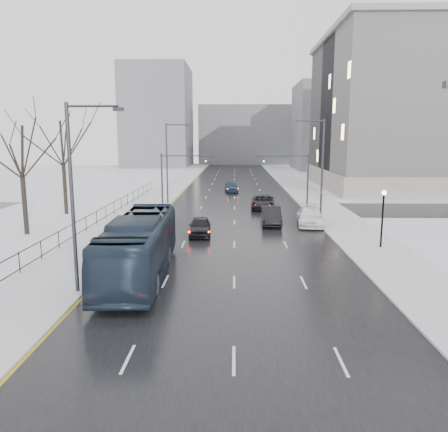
# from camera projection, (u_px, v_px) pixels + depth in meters

# --- Properties ---
(road) EXTENTS (16.00, 150.00, 0.04)m
(road) POSITION_uv_depth(u_px,v_px,m) (235.00, 196.00, 62.59)
(road) COLOR black
(road) RESTS_ON ground
(cross_road) EXTENTS (130.00, 10.00, 0.04)m
(cross_road) POSITION_uv_depth(u_px,v_px,m) (234.00, 209.00, 50.78)
(cross_road) COLOR black
(cross_road) RESTS_ON ground
(sidewalk_left) EXTENTS (5.00, 150.00, 0.16)m
(sidewalk_left) POSITION_uv_depth(u_px,v_px,m) (162.00, 195.00, 62.83)
(sidewalk_left) COLOR silver
(sidewalk_left) RESTS_ON ground
(sidewalk_right) EXTENTS (5.00, 150.00, 0.16)m
(sidewalk_right) POSITION_uv_depth(u_px,v_px,m) (308.00, 196.00, 62.33)
(sidewalk_right) COLOR silver
(sidewalk_right) RESTS_ON ground
(park_strip) EXTENTS (14.00, 150.00, 0.12)m
(park_strip) POSITION_uv_depth(u_px,v_px,m) (96.00, 195.00, 63.06)
(park_strip) COLOR white
(park_strip) RESTS_ON ground
(tree_park_d) EXTENTS (8.75, 8.75, 12.50)m
(tree_park_d) POSITION_uv_depth(u_px,v_px,m) (27.00, 235.00, 37.44)
(tree_park_d) COLOR black
(tree_park_d) RESTS_ON ground
(tree_park_e) EXTENTS (9.45, 9.45, 13.50)m
(tree_park_e) POSITION_uv_depth(u_px,v_px,m) (67.00, 215.00, 47.29)
(tree_park_e) COLOR black
(tree_park_e) RESTS_ON ground
(iron_fence) EXTENTS (0.06, 70.00, 1.30)m
(iron_fence) POSITION_uv_depth(u_px,v_px,m) (64.00, 235.00, 33.23)
(iron_fence) COLOR black
(iron_fence) RESTS_ON sidewalk_left
(streetlight_r_mid) EXTENTS (2.95, 0.25, 10.00)m
(streetlight_r_mid) POSITION_uv_depth(u_px,v_px,m) (320.00, 166.00, 41.72)
(streetlight_r_mid) COLOR #2D2D33
(streetlight_r_mid) RESTS_ON ground
(streetlight_l_near) EXTENTS (2.95, 0.25, 10.00)m
(streetlight_l_near) POSITION_uv_depth(u_px,v_px,m) (76.00, 190.00, 22.44)
(streetlight_l_near) COLOR #2D2D33
(streetlight_l_near) RESTS_ON ground
(streetlight_l_far) EXTENTS (2.95, 0.25, 10.00)m
(streetlight_l_far) POSITION_uv_depth(u_px,v_px,m) (169.00, 159.00, 53.92)
(streetlight_l_far) COLOR #2D2D33
(streetlight_l_far) RESTS_ON ground
(lamppost_r_mid) EXTENTS (0.36, 0.36, 4.28)m
(lamppost_r_mid) POSITION_uv_depth(u_px,v_px,m) (383.00, 210.00, 32.29)
(lamppost_r_mid) COLOR black
(lamppost_r_mid) RESTS_ON sidewalk_right
(mast_signal_right) EXTENTS (6.10, 0.33, 6.50)m
(mast_signal_right) POSITION_uv_depth(u_px,v_px,m) (299.00, 174.00, 49.88)
(mast_signal_right) COLOR #2D2D33
(mast_signal_right) RESTS_ON ground
(mast_signal_left) EXTENTS (6.10, 0.33, 6.50)m
(mast_signal_left) POSITION_uv_depth(u_px,v_px,m) (171.00, 174.00, 50.23)
(mast_signal_left) COLOR #2D2D33
(mast_signal_left) RESTS_ON ground
(no_uturn_sign) EXTENTS (0.60, 0.06, 2.70)m
(no_uturn_sign) POSITION_uv_depth(u_px,v_px,m) (321.00, 195.00, 46.22)
(no_uturn_sign) COLOR #2D2D33
(no_uturn_sign) RESTS_ON sidewalk_right
(civic_building) EXTENTS (41.00, 31.00, 24.80)m
(civic_building) POSITION_uv_depth(u_px,v_px,m) (448.00, 119.00, 71.57)
(civic_building) COLOR gray
(civic_building) RESTS_ON ground
(bldg_far_right) EXTENTS (24.00, 20.00, 22.00)m
(bldg_far_right) POSITION_uv_depth(u_px,v_px,m) (342.00, 127.00, 114.08)
(bldg_far_right) COLOR slate
(bldg_far_right) RESTS_ON ground
(bldg_far_left) EXTENTS (18.00, 22.00, 28.00)m
(bldg_far_left) POSITION_uv_depth(u_px,v_px,m) (158.00, 117.00, 124.58)
(bldg_far_left) COLOR slate
(bldg_far_left) RESTS_ON ground
(bldg_far_center) EXTENTS (30.00, 18.00, 18.00)m
(bldg_far_center) POSITION_uv_depth(u_px,v_px,m) (247.00, 135.00, 139.61)
(bldg_far_center) COLOR slate
(bldg_far_center) RESTS_ON ground
(bus) EXTENTS (3.62, 13.24, 3.65)m
(bus) POSITION_uv_depth(u_px,v_px,m) (140.00, 246.00, 26.16)
(bus) COLOR #212F41
(bus) RESTS_ON road
(sedan_center_near) EXTENTS (2.05, 4.62, 1.54)m
(sedan_center_near) POSITION_uv_depth(u_px,v_px,m) (200.00, 226.00, 37.15)
(sedan_center_near) COLOR black
(sedan_center_near) RESTS_ON road
(sedan_right_near) EXTENTS (1.94, 5.25, 1.72)m
(sedan_right_near) POSITION_uv_depth(u_px,v_px,m) (271.00, 216.00, 41.68)
(sedan_right_near) COLOR black
(sedan_right_near) RESTS_ON road
(sedan_right_cross) EXTENTS (3.02, 5.80, 1.56)m
(sedan_right_cross) POSITION_uv_depth(u_px,v_px,m) (263.00, 202.00, 50.99)
(sedan_right_cross) COLOR black
(sedan_right_cross) RESTS_ON road
(sedan_right_far) EXTENTS (2.90, 6.00, 1.69)m
(sedan_right_far) POSITION_uv_depth(u_px,v_px,m) (310.00, 216.00, 41.46)
(sedan_right_far) COLOR white
(sedan_right_far) RESTS_ON road
(sedan_center_far) EXTENTS (2.31, 4.65, 1.52)m
(sedan_center_far) POSITION_uv_depth(u_px,v_px,m) (231.00, 187.00, 66.70)
(sedan_center_far) COLOR #19334D
(sedan_center_far) RESTS_ON road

